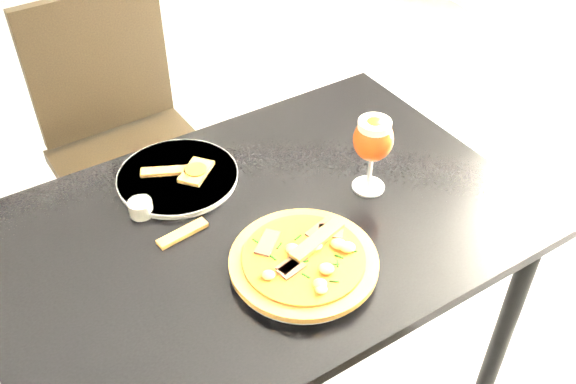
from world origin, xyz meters
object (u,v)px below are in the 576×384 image
pizza (304,259)px  beer_glass (373,140)px  chair_far (128,143)px  dining_table (262,250)px

pizza → beer_glass: beer_glass is taller
chair_far → pizza: (0.13, -0.89, 0.23)m
beer_glass → dining_table: bearing=176.9°
dining_table → beer_glass: 0.36m
dining_table → beer_glass: (0.28, -0.02, 0.23)m
chair_far → pizza: bearing=-87.2°
dining_table → chair_far: size_ratio=1.27×
dining_table → pizza: (0.02, -0.17, 0.12)m
dining_table → pizza: 0.21m
beer_glass → chair_far: bearing=118.1°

